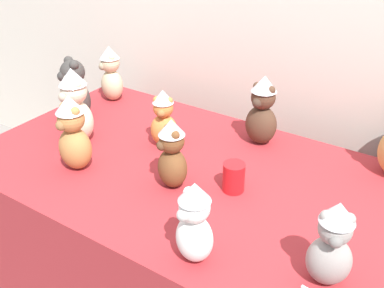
# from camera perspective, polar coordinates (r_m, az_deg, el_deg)

# --- Properties ---
(display_table) EXTENTS (1.76, 0.99, 0.78)m
(display_table) POSITION_cam_1_polar(r_m,az_deg,el_deg) (1.96, 0.00, -13.01)
(display_table) COLOR maroon
(display_table) RESTS_ON ground_plane
(teddy_bear_charcoal) EXTENTS (0.19, 0.18, 0.30)m
(teddy_bear_charcoal) POSITION_cam_1_polar(r_m,az_deg,el_deg) (2.13, -14.82, 6.55)
(teddy_bear_charcoal) COLOR #383533
(teddy_bear_charcoal) RESTS_ON display_table
(teddy_bear_chestnut) EXTENTS (0.16, 0.15, 0.27)m
(teddy_bear_chestnut) POSITION_cam_1_polar(r_m,az_deg,el_deg) (1.57, -2.59, -1.35)
(teddy_bear_chestnut) COLOR brown
(teddy_bear_chestnut) RESTS_ON display_table
(teddy_bear_ash) EXTENTS (0.15, 0.14, 0.27)m
(teddy_bear_ash) POSITION_cam_1_polar(r_m,az_deg,el_deg) (1.26, 17.57, -12.25)
(teddy_bear_ash) COLOR gray
(teddy_bear_ash) RESTS_ON display_table
(teddy_bear_cocoa) EXTENTS (0.15, 0.13, 0.30)m
(teddy_bear_cocoa) POSITION_cam_1_polar(r_m,az_deg,el_deg) (1.87, 9.00, 4.20)
(teddy_bear_cocoa) COLOR #4C3323
(teddy_bear_cocoa) RESTS_ON display_table
(teddy_bear_sand) EXTENTS (0.16, 0.15, 0.28)m
(teddy_bear_sand) POSITION_cam_1_polar(r_m,az_deg,el_deg) (2.30, -10.38, 8.84)
(teddy_bear_sand) COLOR #CCB78E
(teddy_bear_sand) RESTS_ON display_table
(teddy_bear_ginger) EXTENTS (0.14, 0.13, 0.25)m
(teddy_bear_ginger) POSITION_cam_1_polar(r_m,az_deg,el_deg) (1.84, -3.68, 3.24)
(teddy_bear_ginger) COLOR #D17F3D
(teddy_bear_ginger) RESTS_ON display_table
(teddy_bear_snow) EXTENTS (0.15, 0.14, 0.27)m
(teddy_bear_snow) POSITION_cam_1_polar(r_m,az_deg,el_deg) (1.27, 0.30, -10.14)
(teddy_bear_snow) COLOR white
(teddy_bear_snow) RESTS_ON display_table
(teddy_bear_cream) EXTENTS (0.17, 0.16, 0.33)m
(teddy_bear_cream) POSITION_cam_1_polar(r_m,az_deg,el_deg) (1.92, -14.74, 4.72)
(teddy_bear_cream) COLOR beige
(teddy_bear_cream) RESTS_ON display_table
(teddy_bear_caramel) EXTENTS (0.15, 0.14, 0.30)m
(teddy_bear_caramel) POSITION_cam_1_polar(r_m,az_deg,el_deg) (1.73, -15.06, 1.28)
(teddy_bear_caramel) COLOR #B27A42
(teddy_bear_caramel) RESTS_ON display_table
(party_cup_red) EXTENTS (0.08, 0.08, 0.11)m
(party_cup_red) POSITION_cam_1_polar(r_m,az_deg,el_deg) (1.59, 5.38, -4.27)
(party_cup_red) COLOR red
(party_cup_red) RESTS_ON display_table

